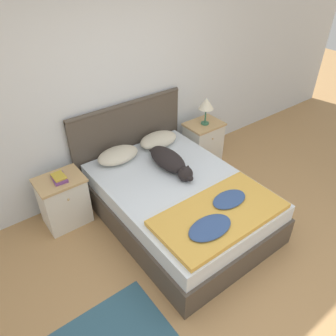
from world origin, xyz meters
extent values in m
plane|color=tan|center=(0.00, 0.00, 0.00)|extent=(16.00, 16.00, 0.00)
cube|color=silver|center=(0.00, 2.13, 1.27)|extent=(9.00, 0.06, 2.55)
cube|color=#4C4238|center=(0.13, 1.02, 0.17)|extent=(1.48, 2.03, 0.33)
cube|color=silver|center=(0.13, 1.02, 0.43)|extent=(1.42, 1.97, 0.19)
cube|color=#4C4238|center=(0.13, 2.06, 0.54)|extent=(1.56, 0.04, 1.09)
cylinder|color=#4C4238|center=(0.13, 2.06, 1.09)|extent=(1.56, 0.06, 0.06)
cube|color=silver|center=(-0.92, 1.78, 0.29)|extent=(0.48, 0.36, 0.58)
cube|color=tan|center=(-0.92, 1.78, 0.60)|extent=(0.51, 0.39, 0.03)
sphere|color=tan|center=(-0.92, 1.59, 0.46)|extent=(0.02, 0.02, 0.02)
cube|color=silver|center=(1.18, 1.78, 0.29)|extent=(0.48, 0.36, 0.58)
cube|color=tan|center=(1.18, 1.78, 0.60)|extent=(0.51, 0.39, 0.03)
sphere|color=tan|center=(1.18, 1.59, 0.46)|extent=(0.02, 0.02, 0.02)
ellipsoid|color=beige|center=(-0.17, 1.82, 0.60)|extent=(0.52, 0.33, 0.15)
ellipsoid|color=beige|center=(0.42, 1.82, 0.60)|extent=(0.52, 0.33, 0.15)
cube|color=gold|center=(0.13, 0.40, 0.55)|extent=(1.30, 0.68, 0.05)
ellipsoid|color=#334C7F|center=(-0.10, 0.29, 0.59)|extent=(0.45, 0.27, 0.05)
ellipsoid|color=#334C7F|center=(0.32, 0.47, 0.59)|extent=(0.39, 0.24, 0.04)
ellipsoid|color=black|center=(0.23, 1.37, 0.63)|extent=(0.27, 0.57, 0.20)
sphere|color=black|center=(0.23, 1.04, 0.61)|extent=(0.17, 0.17, 0.17)
ellipsoid|color=black|center=(0.23, 0.97, 0.59)|extent=(0.08, 0.09, 0.07)
cone|color=black|center=(0.18, 1.06, 0.67)|extent=(0.05, 0.05, 0.06)
cone|color=black|center=(0.27, 1.06, 0.67)|extent=(0.05, 0.05, 0.06)
ellipsoid|color=black|center=(0.27, 1.61, 0.57)|extent=(0.17, 0.25, 0.07)
cube|color=#703D7F|center=(-0.92, 1.77, 0.63)|extent=(0.16, 0.23, 0.03)
cube|color=gold|center=(-0.92, 1.78, 0.65)|extent=(0.12, 0.18, 0.02)
cylinder|color=#336B4C|center=(1.18, 1.77, 0.62)|extent=(0.11, 0.11, 0.02)
cylinder|color=#336B4C|center=(1.18, 1.77, 0.74)|extent=(0.02, 0.02, 0.21)
cone|color=beige|center=(1.18, 1.77, 0.92)|extent=(0.21, 0.21, 0.15)
camera|label=1|loc=(-1.66, -1.14, 2.75)|focal=35.00mm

